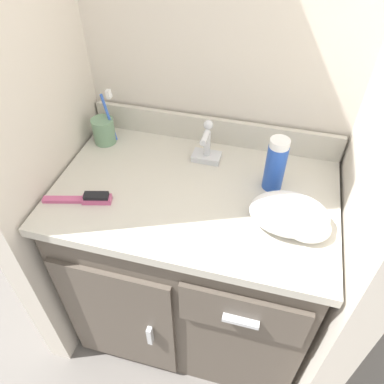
# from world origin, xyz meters

# --- Properties ---
(ground_plane) EXTENTS (6.00, 6.00, 0.00)m
(ground_plane) POSITION_xyz_m (0.00, 0.00, 0.00)
(ground_plane) COLOR slate
(wall_back) EXTENTS (1.01, 0.08, 2.20)m
(wall_back) POSITION_xyz_m (0.00, 0.31, 1.10)
(wall_back) COLOR beige
(wall_back) RESTS_ON ground_plane
(wall_left) EXTENTS (0.08, 0.61, 2.20)m
(wall_left) POSITION_xyz_m (-0.47, 0.00, 1.10)
(wall_left) COLOR beige
(wall_left) RESTS_ON ground_plane
(vanity) EXTENTS (0.83, 0.54, 0.74)m
(vanity) POSITION_xyz_m (-0.00, -0.00, 0.39)
(vanity) COLOR brown
(vanity) RESTS_ON ground_plane
(backsplash) EXTENTS (0.83, 0.02, 0.09)m
(backsplash) POSITION_xyz_m (0.00, 0.25, 0.79)
(backsplash) COLOR beige
(backsplash) RESTS_ON vanity
(sink_faucet) EXTENTS (0.09, 0.09, 0.14)m
(sink_faucet) POSITION_xyz_m (0.00, 0.15, 0.79)
(sink_faucet) COLOR silver
(sink_faucet) RESTS_ON vanity
(toothbrush_cup) EXTENTS (0.08, 0.07, 0.19)m
(toothbrush_cup) POSITION_xyz_m (-0.35, 0.16, 0.79)
(toothbrush_cup) COLOR gray
(toothbrush_cup) RESTS_ON vanity
(shaving_cream_can) EXTENTS (0.06, 0.06, 0.17)m
(shaving_cream_can) POSITION_xyz_m (0.22, 0.08, 0.83)
(shaving_cream_can) COLOR #234CB2
(shaving_cream_can) RESTS_ON vanity
(hairbrush) EXTENTS (0.20, 0.07, 0.03)m
(hairbrush) POSITION_xyz_m (-0.28, -0.12, 0.75)
(hairbrush) COLOR #C1517F
(hairbrush) RESTS_ON vanity
(hand_towel) EXTENTS (0.22, 0.15, 0.08)m
(hand_towel) POSITION_xyz_m (0.28, -0.07, 0.78)
(hand_towel) COLOR white
(hand_towel) RESTS_ON vanity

